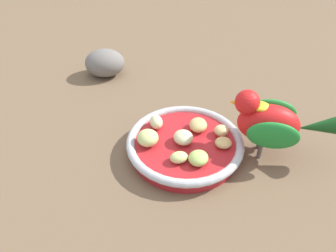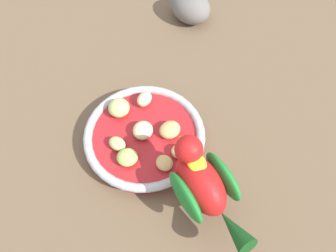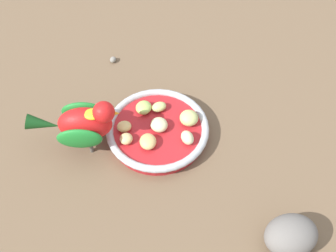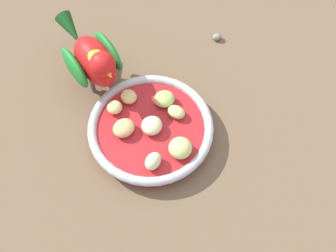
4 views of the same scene
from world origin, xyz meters
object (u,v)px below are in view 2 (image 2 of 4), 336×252
at_px(feeding_bowl, 145,137).
at_px(apple_piece_0, 179,151).
at_px(apple_piece_2, 119,108).
at_px(apple_piece_6, 117,144).
at_px(parrot, 203,183).
at_px(apple_piece_1, 127,157).
at_px(apple_piece_5, 144,99).
at_px(rock_large, 191,7).
at_px(apple_piece_7, 170,130).
at_px(apple_piece_3, 164,163).
at_px(apple_piece_4, 143,130).

bearing_deg(feeding_bowl, apple_piece_0, 7.75).
bearing_deg(apple_piece_2, feeding_bowl, -6.49).
xyz_separation_m(apple_piece_6, parrot, (0.16, 0.02, 0.04)).
distance_m(feeding_bowl, apple_piece_1, 0.06).
xyz_separation_m(apple_piece_5, rock_large, (-0.09, 0.25, -0.00)).
relative_size(apple_piece_1, apple_piece_7, 0.93).
relative_size(apple_piece_0, apple_piece_7, 0.69).
bearing_deg(apple_piece_3, apple_piece_6, -164.44).
bearing_deg(apple_piece_2, apple_piece_6, -49.01).
bearing_deg(parrot, apple_piece_6, 27.29).
height_order(apple_piece_3, apple_piece_4, apple_piece_4).
bearing_deg(parrot, rock_large, -29.66).
distance_m(apple_piece_4, apple_piece_6, 0.05).
bearing_deg(apple_piece_2, apple_piece_4, -6.15).
relative_size(apple_piece_4, apple_piece_7, 0.95).
bearing_deg(rock_large, apple_piece_3, -58.62).
bearing_deg(parrot, apple_piece_1, 32.52).
bearing_deg(apple_piece_4, apple_piece_5, 129.26).
bearing_deg(apple_piece_2, parrot, -9.08).
distance_m(apple_piece_3, parrot, 0.09).
relative_size(apple_piece_3, apple_piece_4, 0.82).
bearing_deg(apple_piece_7, rock_large, 121.40).
relative_size(apple_piece_1, apple_piece_6, 1.13).
bearing_deg(parrot, apple_piece_2, 11.23).
bearing_deg(parrot, apple_piece_0, -5.64).
xyz_separation_m(apple_piece_6, apple_piece_7, (0.05, 0.08, 0.00)).
bearing_deg(apple_piece_3, apple_piece_0, 80.23).
bearing_deg(apple_piece_4, apple_piece_7, 41.74).
bearing_deg(rock_large, apple_piece_0, -55.24).
bearing_deg(apple_piece_5, apple_piece_1, -62.02).
bearing_deg(apple_piece_6, feeding_bowl, 66.14).
xyz_separation_m(apple_piece_5, parrot, (0.18, -0.08, 0.04)).
distance_m(apple_piece_0, apple_piece_7, 0.04).
bearing_deg(apple_piece_5, apple_piece_0, -20.14).
bearing_deg(apple_piece_7, parrot, -27.50).
height_order(apple_piece_1, apple_piece_4, apple_piece_4).
bearing_deg(apple_piece_3, apple_piece_5, 145.98).
relative_size(apple_piece_1, apple_piece_2, 0.91).
bearing_deg(feeding_bowl, apple_piece_2, 173.51).
distance_m(feeding_bowl, parrot, 0.15).
bearing_deg(apple_piece_4, parrot, -10.34).
height_order(apple_piece_6, rock_large, rock_large).
distance_m(apple_piece_2, apple_piece_7, 0.10).
height_order(apple_piece_2, apple_piece_6, apple_piece_2).
xyz_separation_m(feeding_bowl, apple_piece_3, (0.06, -0.02, 0.02)).
height_order(apple_piece_4, apple_piece_6, apple_piece_4).
height_order(apple_piece_4, parrot, parrot).
xyz_separation_m(apple_piece_7, rock_large, (-0.16, 0.27, -0.00)).
bearing_deg(apple_piece_5, apple_piece_7, -14.44).
relative_size(feeding_bowl, apple_piece_1, 6.04).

